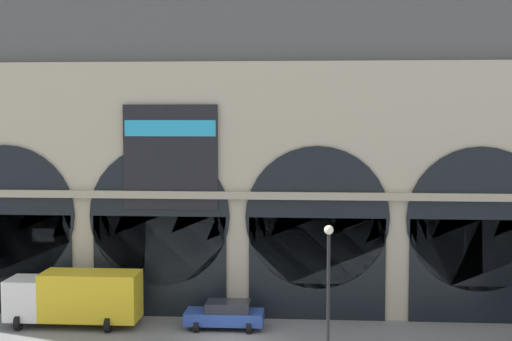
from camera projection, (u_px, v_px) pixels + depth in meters
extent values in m
cube|color=#B2A891|center=(242.00, 186.00, 45.99)|extent=(48.37, 5.67, 15.08)
cube|color=#4C4C4C|center=(242.00, 25.00, 45.51)|extent=(48.37, 5.07, 4.82)
cube|color=black|center=(8.00, 264.00, 44.52)|extent=(7.95, 0.20, 6.02)
cylinder|color=black|center=(6.00, 214.00, 44.28)|extent=(8.37, 0.20, 8.37)
cube|color=black|center=(160.00, 266.00, 43.82)|extent=(7.95, 0.20, 6.02)
cylinder|color=black|center=(159.00, 216.00, 43.59)|extent=(8.37, 0.20, 8.37)
cube|color=black|center=(317.00, 269.00, 43.13)|extent=(7.95, 0.20, 6.02)
cylinder|color=black|center=(317.00, 218.00, 42.89)|extent=(8.37, 0.20, 8.37)
cube|color=black|center=(479.00, 271.00, 42.43)|extent=(7.95, 0.20, 6.02)
cylinder|color=black|center=(480.00, 219.00, 42.19)|extent=(8.37, 0.20, 8.37)
cube|color=black|center=(170.00, 157.00, 43.14)|extent=(5.58, 0.12, 6.15)
cube|color=#26A5D8|center=(170.00, 128.00, 42.93)|extent=(5.36, 0.04, 0.94)
cube|color=#A49A85|center=(237.00, 195.00, 43.04)|extent=(48.37, 0.50, 0.44)
cube|color=white|center=(27.00, 298.00, 42.06)|extent=(2.00, 2.30, 2.30)
cube|color=gold|center=(91.00, 296.00, 41.77)|extent=(5.50, 2.30, 2.70)
cylinder|color=black|center=(18.00, 323.00, 41.13)|extent=(0.28, 0.84, 0.84)
cylinder|color=black|center=(32.00, 313.00, 43.19)|extent=(0.28, 0.84, 0.84)
cylinder|color=black|center=(108.00, 325.00, 40.75)|extent=(0.28, 0.84, 0.84)
cylinder|color=black|center=(118.00, 315.00, 42.81)|extent=(0.28, 0.84, 0.84)
cube|color=#28479E|center=(224.00, 317.00, 41.44)|extent=(4.40, 1.80, 0.70)
cube|color=black|center=(228.00, 306.00, 41.37)|extent=(2.46, 1.62, 0.55)
cylinder|color=black|center=(197.00, 327.00, 40.77)|extent=(0.28, 0.60, 0.60)
cylinder|color=black|center=(201.00, 319.00, 42.38)|extent=(0.28, 0.60, 0.60)
cylinder|color=black|center=(249.00, 328.00, 40.55)|extent=(0.28, 0.60, 0.60)
cylinder|color=black|center=(251.00, 320.00, 42.16)|extent=(0.28, 0.60, 0.60)
cylinder|color=black|center=(328.00, 302.00, 34.53)|extent=(0.16, 0.16, 6.50)
sphere|color=#F2EDCC|center=(329.00, 230.00, 34.26)|extent=(0.44, 0.44, 0.44)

